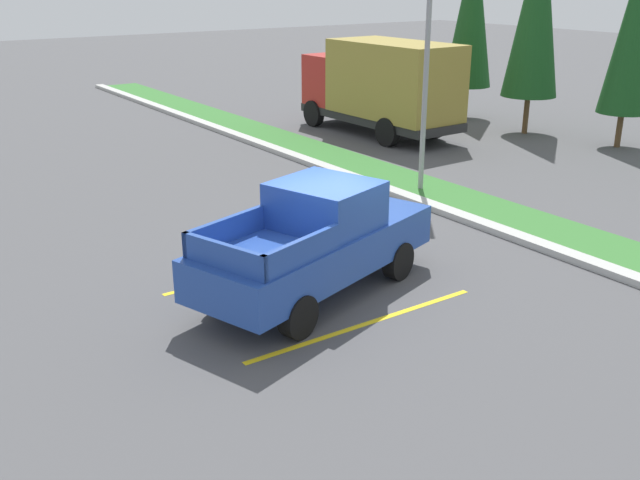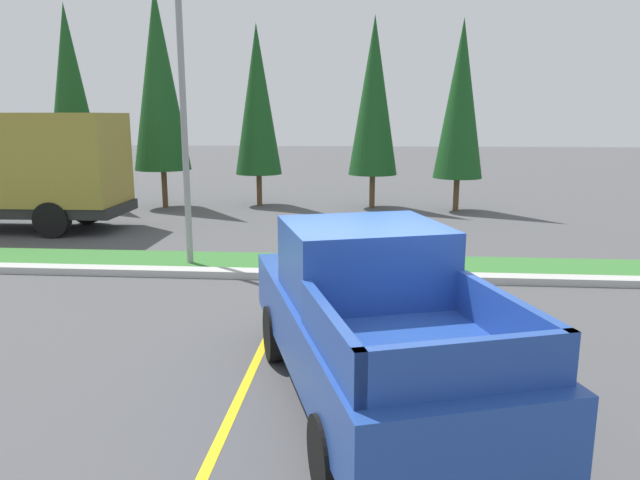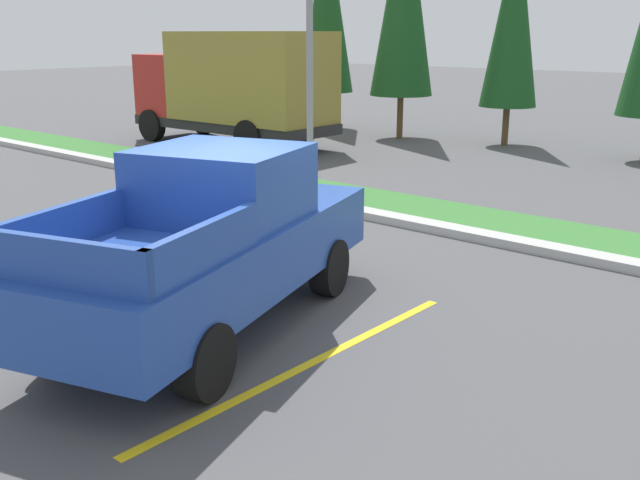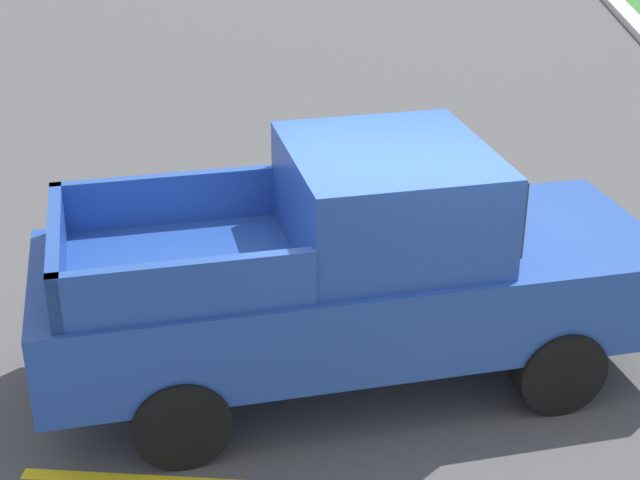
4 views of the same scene
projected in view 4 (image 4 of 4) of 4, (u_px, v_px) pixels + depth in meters
name	position (u px, v px, depth m)	size (l,w,h in m)	color
ground_plane	(395.00, 370.00, 8.58)	(120.00, 120.00, 0.00)	#4C4C4F
parking_line_near	(357.00, 291.00, 9.90)	(0.12, 4.80, 0.01)	yellow
pickup_truck_main	(357.00, 270.00, 8.07)	(3.39, 5.55, 2.10)	black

